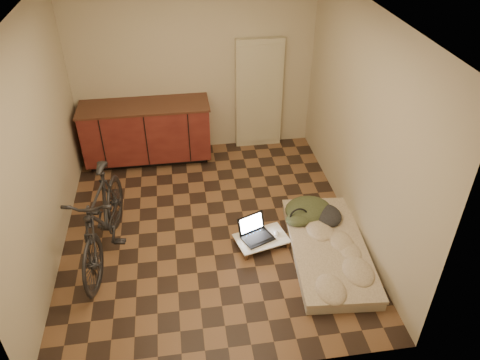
{
  "coord_description": "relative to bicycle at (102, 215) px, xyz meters",
  "views": [
    {
      "loc": [
        -0.29,
        -4.44,
        3.8
      ],
      "look_at": [
        0.4,
        0.18,
        0.55
      ],
      "focal_mm": 35.0,
      "sensor_mm": 36.0,
      "label": 1
    }
  ],
  "objects": [
    {
      "name": "clothing_pile",
      "position": [
        2.47,
        0.17,
        -0.3
      ],
      "size": [
        0.65,
        0.56,
        0.24
      ],
      "primitive_type": null,
      "rotation": [
        0.0,
        0.0,
        -0.08
      ],
      "color": "#363E24",
      "rests_on": "futon"
    },
    {
      "name": "lap_desk",
      "position": [
        1.77,
        -0.11,
        -0.49
      ],
      "size": [
        0.68,
        0.52,
        0.1
      ],
      "rotation": [
        0.0,
        0.0,
        0.24
      ],
      "color": "brown",
      "rests_on": "ground"
    },
    {
      "name": "mouse",
      "position": [
        1.96,
        -0.07,
        -0.46
      ],
      "size": [
        0.06,
        0.1,
        0.03
      ],
      "primitive_type": "ellipsoid",
      "rotation": [
        0.0,
        0.0,
        -0.02
      ],
      "color": "white",
      "rests_on": "lap_desk"
    },
    {
      "name": "cabinets",
      "position": [
        0.45,
        1.99,
        -0.11
      ],
      "size": [
        1.84,
        0.62,
        0.91
      ],
      "color": "black",
      "rests_on": "ground"
    },
    {
      "name": "bicycle",
      "position": [
        0.0,
        0.0,
        0.0
      ],
      "size": [
        0.76,
        1.83,
        1.15
      ],
      "primitive_type": "imported",
      "rotation": [
        0.0,
        0.0,
        -0.14
      ],
      "color": "black",
      "rests_on": "ground"
    },
    {
      "name": "room_shell",
      "position": [
        1.2,
        0.29,
        0.73
      ],
      "size": [
        3.5,
        4.0,
        2.6
      ],
      "color": "brown",
      "rests_on": "ground"
    },
    {
      "name": "headphones",
      "position": [
        2.26,
        0.06,
        -0.34
      ],
      "size": [
        0.26,
        0.24,
        0.17
      ],
      "primitive_type": null,
      "rotation": [
        0.0,
        0.0,
        0.02
      ],
      "color": "black",
      "rests_on": "futon"
    },
    {
      "name": "futon",
      "position": [
        2.5,
        -0.38,
        -0.5
      ],
      "size": [
        0.98,
        1.8,
        0.15
      ],
      "rotation": [
        0.0,
        0.0,
        -0.08
      ],
      "color": "#B4A890",
      "rests_on": "ground"
    },
    {
      "name": "laptop",
      "position": [
        1.7,
        -0.07,
        -0.42
      ],
      "size": [
        0.44,
        0.42,
        0.24
      ],
      "rotation": [
        0.0,
        0.0,
        0.4
      ],
      "color": "black",
      "rests_on": "lap_desk"
    },
    {
      "name": "appliance_panel",
      "position": [
        2.15,
        2.23,
        0.28
      ],
      "size": [
        0.7,
        0.1,
        1.7
      ],
      "primitive_type": "cube",
      "color": "beige",
      "rests_on": "ground"
    }
  ]
}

